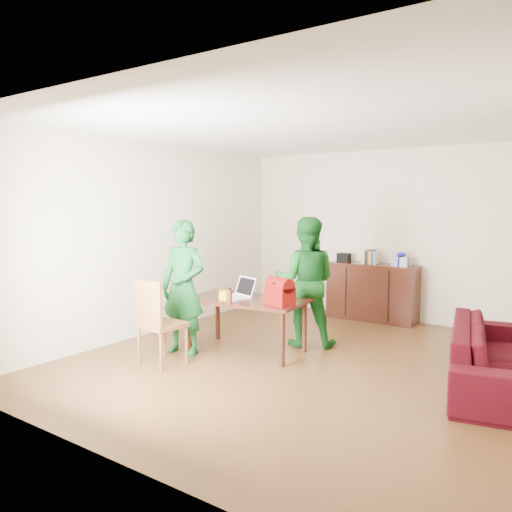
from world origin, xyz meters
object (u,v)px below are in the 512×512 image
Objects in this scene: table at (247,305)px; laptop at (235,294)px; person_near at (183,287)px; person_far at (306,282)px; chair at (162,340)px; red_bag at (280,294)px; bottle at (229,296)px; sofa at (497,356)px.

laptop reaches higher than table.
person_far is (1.06, 1.17, 0.01)m from person_near.
chair is at bearing -86.44° from person_near.
chair is 0.60× the size of person_far.
person_near is 4.80× the size of red_bag.
red_bag is (0.51, 0.30, 0.03)m from bottle.
person_near is 0.77× the size of sofa.
person_near is (-0.10, 0.48, 0.53)m from chair.
person_far is 0.96m from laptop.
chair is 1.99m from person_far.
sofa is (3.28, 1.45, 0.02)m from chair.
person_near is at bearing -117.43° from laptop.
red_bag is (0.55, -0.10, 0.21)m from table.
table is 1.52× the size of chair.
person_near reaches higher than table.
bottle is at bearing -90.75° from table.
person_near is at bearing 94.52° from sofa.
person_near is at bearing 23.63° from person_far.
person_far is 4.88× the size of red_bag.
person_far reaches higher than laptop.
red_bag is at bearing 44.63° from chair.
laptop is (0.36, 0.92, 0.43)m from chair.
laptop is 0.20× the size of sofa.
sofa is at bearing 3.27° from table.
chair reaches higher than red_bag.
red_bag is at bearing 72.94° from person_far.
table is at bearing 88.42° from sofa.
laptop is (-0.60, -0.74, -0.12)m from person_far.
laptop is 2.17× the size of bottle.
table is 0.86m from person_far.
person_far is 1.16m from bottle.
person_far is (0.96, 1.66, 0.55)m from chair.
red_bag is at bearing 15.57° from laptop.
table is 0.82m from person_near.
bottle reaches higher than sofa.
table is 7.76× the size of bottle.
bottle is (0.04, -0.40, 0.18)m from table.
person_far is at bearing 70.65° from laptop.
sofa is (3.39, 0.97, -0.51)m from person_near.
table is 1.14m from chair.
sofa is at bearing 35.30° from red_bag.
red_bag is at bearing -17.10° from table.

